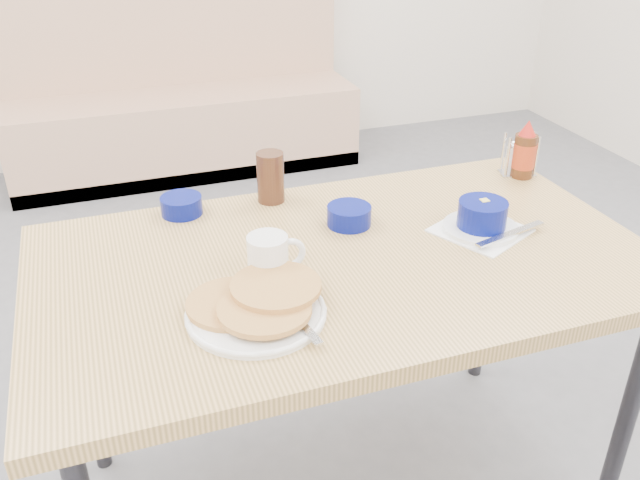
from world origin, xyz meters
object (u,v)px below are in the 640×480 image
object	(u,v)px
amber_tumbler	(271,177)
dining_table	(345,279)
creamer_bowl	(181,205)
booth_bench	(182,107)
pancake_plate	(257,306)
condiment_caddy	(519,160)
syrup_bottle	(524,153)
butter_bowl	(349,216)
grits_setting	(482,219)
coffee_mug	(270,257)

from	to	relation	value
amber_tumbler	dining_table	bearing A→B (deg)	-77.04
dining_table	creamer_bowl	bearing A→B (deg)	132.76
booth_bench	pancake_plate	distance (m)	2.74
booth_bench	dining_table	bearing A→B (deg)	-90.00
condiment_caddy	syrup_bottle	size ratio (longest dim) A/B	0.71
butter_bowl	amber_tumbler	bearing A→B (deg)	126.17
butter_bowl	amber_tumbler	distance (m)	0.25
grits_setting	creamer_bowl	bearing A→B (deg)	153.28
dining_table	condiment_caddy	xyz separation A→B (m)	(0.64, 0.28, 0.10)
creamer_bowl	coffee_mug	bearing A→B (deg)	-70.61
booth_bench	creamer_bowl	xyz separation A→B (m)	(-0.31, -2.19, 0.43)
amber_tumbler	booth_bench	bearing A→B (deg)	87.96
pancake_plate	butter_bowl	xyz separation A→B (m)	(0.31, 0.30, 0.00)
butter_bowl	syrup_bottle	world-z (taller)	syrup_bottle
booth_bench	syrup_bottle	world-z (taller)	booth_bench
booth_bench	amber_tumbler	distance (m)	2.25
amber_tumbler	syrup_bottle	world-z (taller)	syrup_bottle
amber_tumbler	syrup_bottle	bearing A→B (deg)	-6.50
booth_bench	butter_bowl	distance (m)	2.43
booth_bench	pancake_plate	world-z (taller)	booth_bench
dining_table	amber_tumbler	distance (m)	0.37
dining_table	syrup_bottle	distance (m)	0.70
syrup_bottle	dining_table	bearing A→B (deg)	-158.03
pancake_plate	coffee_mug	distance (m)	0.14
condiment_caddy	syrup_bottle	distance (m)	0.04
dining_table	grits_setting	size ratio (longest dim) A/B	5.05
coffee_mug	creamer_bowl	bearing A→B (deg)	109.39
coffee_mug	condiment_caddy	world-z (taller)	condiment_caddy
grits_setting	condiment_caddy	world-z (taller)	condiment_caddy
creamer_bowl	amber_tumbler	distance (m)	0.24
dining_table	pancake_plate	bearing A→B (deg)	-147.67
booth_bench	butter_bowl	size ratio (longest dim) A/B	17.37
grits_setting	butter_bowl	xyz separation A→B (m)	(-0.29, 0.14, -0.01)
pancake_plate	grits_setting	distance (m)	0.62
booth_bench	amber_tumbler	xyz separation A→B (m)	(-0.08, -2.19, 0.48)
butter_bowl	booth_bench	bearing A→B (deg)	91.57
pancake_plate	creamer_bowl	world-z (taller)	pancake_plate
dining_table	butter_bowl	xyz separation A→B (m)	(0.07, 0.14, 0.09)
booth_bench	dining_table	xyz separation A→B (m)	(0.00, -2.53, 0.35)
booth_bench	creamer_bowl	world-z (taller)	booth_bench
dining_table	grits_setting	distance (m)	0.37
grits_setting	condiment_caddy	xyz separation A→B (m)	(0.29, 0.27, 0.01)
booth_bench	coffee_mug	size ratio (longest dim) A/B	14.79
dining_table	coffee_mug	distance (m)	0.22
butter_bowl	condiment_caddy	size ratio (longest dim) A/B	0.92
amber_tumbler	condiment_caddy	size ratio (longest dim) A/B	1.13
pancake_plate	butter_bowl	world-z (taller)	same
dining_table	grits_setting	world-z (taller)	grits_setting
dining_table	butter_bowl	bearing A→B (deg)	65.39
creamer_bowl	syrup_bottle	xyz separation A→B (m)	(0.95, -0.08, 0.05)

